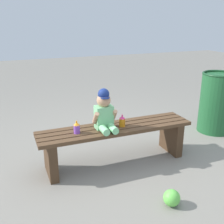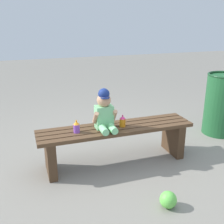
{
  "view_description": "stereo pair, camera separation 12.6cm",
  "coord_description": "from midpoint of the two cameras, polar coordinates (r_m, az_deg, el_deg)",
  "views": [
    {
      "loc": [
        -0.99,
        -2.37,
        1.44
      ],
      "look_at": [
        -0.06,
        -0.05,
        0.58
      ],
      "focal_mm": 44.02,
      "sensor_mm": 36.0,
      "label": 1
    },
    {
      "loc": [
        -0.87,
        -2.41,
        1.44
      ],
      "look_at": [
        -0.06,
        -0.05,
        0.58
      ],
      "focal_mm": 44.02,
      "sensor_mm": 36.0,
      "label": 2
    }
  ],
  "objects": [
    {
      "name": "ground_plane",
      "position": [
        2.94,
        -0.48,
        -10.29
      ],
      "size": [
        16.0,
        16.0,
        0.0
      ],
      "primitive_type": "plane",
      "color": "gray"
    },
    {
      "name": "park_bench",
      "position": [
        2.82,
        -0.49,
        -5.43
      ],
      "size": [
        1.58,
        0.35,
        0.4
      ],
      "color": "#513823",
      "rests_on": "ground_plane"
    },
    {
      "name": "sippy_cup_left",
      "position": [
        2.63,
        -8.7,
        -3.21
      ],
      "size": [
        0.06,
        0.06,
        0.12
      ],
      "color": "#8C4CCC",
      "rests_on": "park_bench"
    },
    {
      "name": "trash_bin",
      "position": [
        3.8,
        20.02,
        1.88
      ],
      "size": [
        0.44,
        0.44,
        0.79
      ],
      "color": "#1E592D",
      "rests_on": "ground_plane"
    },
    {
      "name": "toy_ball",
      "position": [
        2.35,
        10.73,
        -17.14
      ],
      "size": [
        0.14,
        0.14,
        0.14
      ],
      "primitive_type": "sphere",
      "color": "#66CC4C",
      "rests_on": "ground_plane"
    },
    {
      "name": "child_figure",
      "position": [
        2.66,
        -2.94,
        0.04
      ],
      "size": [
        0.23,
        0.27,
        0.4
      ],
      "color": "#7FCC8C",
      "rests_on": "park_bench"
    },
    {
      "name": "sippy_cup_right",
      "position": [
        2.76,
        0.81,
        -1.87
      ],
      "size": [
        0.06,
        0.06,
        0.12
      ],
      "color": "orange",
      "rests_on": "park_bench"
    }
  ]
}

